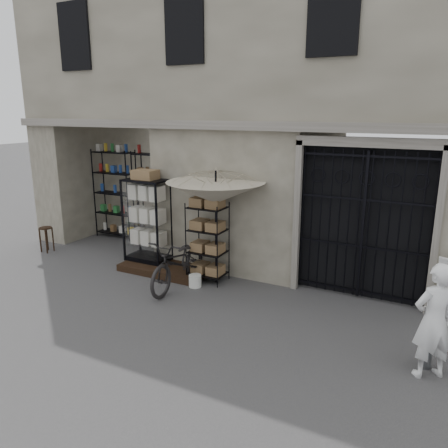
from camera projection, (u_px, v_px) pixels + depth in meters
The scene contains 14 objects.
ground at pixel (228, 324), 7.47m from camera, with size 80.00×80.00×0.00m, color #242427.
main_building at pixel (309, 66), 9.76m from camera, with size 14.00×4.00×9.00m, color gray.
shop_recess at pixel (124, 190), 11.50m from camera, with size 3.00×1.70×3.00m, color black.
shop_shelving at pixel (135, 196), 12.02m from camera, with size 2.70×0.50×2.50m, color black.
iron_gate at pixel (365, 222), 8.27m from camera, with size 2.50×0.21×3.00m.
step_platform at pixel (164, 269), 9.85m from camera, with size 2.00×0.90×0.15m, color black.
display_cabinet at pixel (147, 225), 10.01m from camera, with size 1.09×0.87×2.06m.
wire_rack at pixel (208, 243), 9.19m from camera, with size 0.89×0.78×1.71m.
market_umbrella at pixel (216, 187), 8.77m from camera, with size 2.18×2.21×2.86m.
white_bucket at pixel (195, 281), 9.02m from camera, with size 0.26×0.26×0.25m, color silver.
bicycle at pixel (180, 286), 9.07m from camera, with size 0.70×1.06×2.02m, color black.
wooden_stool at pixel (47, 239), 11.22m from camera, with size 0.39×0.39×0.65m.
steel_bollard at pixel (428, 338), 6.11m from camera, with size 0.17×0.17×0.92m, color slate.
shopkeeper at pixel (427, 375), 6.03m from camera, with size 0.60×1.64×0.39m, color white.
Camera 1 is at (3.07, -6.06, 3.55)m, focal length 35.00 mm.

